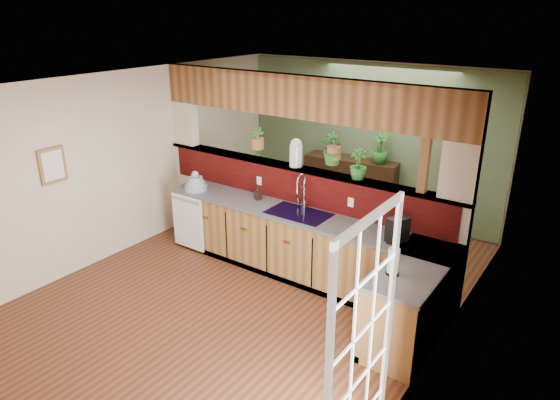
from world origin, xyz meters
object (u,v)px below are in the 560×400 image
Objects in this scene: soap_dispenser at (258,193)px; glass_jar at (296,152)px; dish_stack at (196,184)px; coffee_maker at (397,231)px; paper_towel at (393,262)px; faucet at (302,190)px; shelving_console at (350,188)px.

glass_jar reaches higher than soap_dispenser.
coffee_maker is at bearing 1.17° from dish_stack.
dish_stack is at bearing 168.84° from paper_towel.
shelving_console is (-0.36, 2.12, -0.67)m from faucet.
faucet is 1.51× the size of dish_stack.
shelving_console is at bearing 93.53° from glass_jar.
glass_jar is (1.42, 0.49, 0.59)m from dish_stack.
soap_dispenser is at bearing 159.70° from paper_towel.
shelving_console is at bearing 99.75° from faucet.
faucet is 2.25m from shelving_console.
faucet is 0.53m from glass_jar.
glass_jar reaches higher than shelving_console.
dish_stack is 0.21× the size of shelving_console.
dish_stack is at bearing -167.38° from soap_dispenser.
glass_jar reaches higher than faucet.
glass_jar is at bearing 149.17° from paper_towel.
paper_towel is at bearing -46.21° from coffee_maker.
glass_jar reaches higher than paper_towel.
paper_towel reaches higher than shelving_console.
dish_stack is 1.76× the size of soap_dispenser.
faucet is 1.68× the size of paper_towel.
glass_jar is (0.44, 0.27, 0.59)m from soap_dispenser.
dish_stack is 3.40m from paper_towel.
glass_jar is 2.19m from shelving_console.
faucet is 0.32× the size of shelving_console.
faucet is at bearing 9.14° from dish_stack.
soap_dispenser is 0.49× the size of glass_jar.
paper_towel reaches higher than soap_dispenser.
coffee_maker is 1.80m from glass_jar.
coffee_maker is at bearing -4.19° from soap_dispenser.
faucet reaches higher than shelving_console.
soap_dispenser is 2.11m from coffee_maker.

